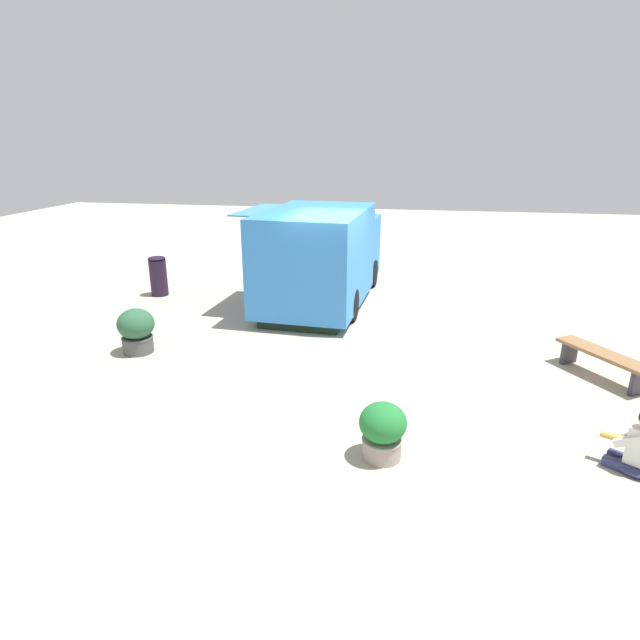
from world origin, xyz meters
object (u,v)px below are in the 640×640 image
Objects in this scene: person_customer at (640,447)px; plaza_bench at (603,359)px; food_truck at (322,257)px; planter_flowering_far at (383,430)px; trash_bin at (158,276)px; planter_flowering_near at (136,330)px.

plaza_bench is at bearing 81.34° from person_customer.
food_truck reaches higher than plaza_bench.
planter_flowering_far is (-3.10, -0.25, 0.05)m from person_customer.
planter_flowering_far is at bearing -45.95° from trash_bin.
plaza_bench is (8.36, 0.34, -0.10)m from planter_flowering_near.
trash_bin is (-1.39, 3.71, 0.06)m from planter_flowering_near.
trash_bin is at bearing 160.96° from plaza_bench.
trash_bin is at bearing 110.51° from planter_flowering_near.
trash_bin is (-9.74, 3.36, 0.17)m from plaza_bench.
person_customer is 1.13× the size of planter_flowering_far.
food_truck is 5.15× the size of trash_bin.
planter_flowering_near is 5.55m from planter_flowering_far.
food_truck reaches higher than trash_bin.
food_truck reaches higher than planter_flowering_far.
planter_flowering_far is 0.46× the size of plaza_bench.
food_truck is at bearing 146.86° from plaza_bench.
planter_flowering_far is at bearing -29.39° from planter_flowering_near.
planter_flowering_near is 0.53× the size of plaza_bench.
person_customer is 2.85m from plaza_bench.
plaza_bench is (5.47, -3.57, -0.77)m from food_truck.
person_customer is 11.18m from trash_bin.
trash_bin reaches higher than plaza_bench.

